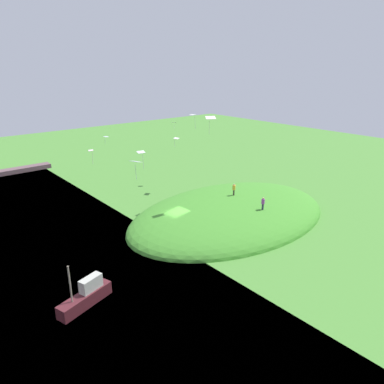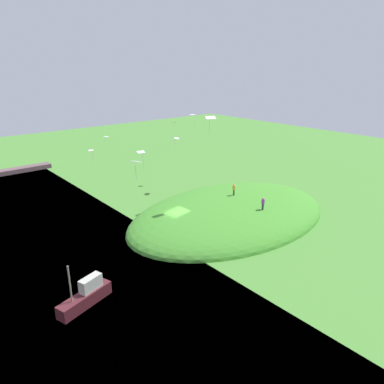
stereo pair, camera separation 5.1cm
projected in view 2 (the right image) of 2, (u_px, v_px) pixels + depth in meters
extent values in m
plane|color=#4A8934|center=(177.00, 229.00, 45.13)|extent=(160.00, 160.00, 0.00)
ellipsoid|color=#44912D|center=(230.00, 216.00, 48.83)|extent=(30.19, 19.91, 5.50)
cube|color=#4D1C21|center=(85.00, 299.00, 30.58)|extent=(5.22, 2.61, 1.15)
cube|color=#B3B4A7|center=(91.00, 283.00, 30.80)|extent=(2.18, 1.37, 1.19)
cylinder|color=gray|center=(70.00, 284.00, 28.83)|extent=(0.14, 0.14, 3.30)
cube|color=#3B3226|center=(234.00, 192.00, 48.53)|extent=(0.19, 0.25, 0.77)
cylinder|color=gold|center=(234.00, 188.00, 48.30)|extent=(0.52, 0.52, 0.61)
sphere|color=tan|center=(234.00, 185.00, 48.16)|extent=(0.23, 0.23, 0.23)
cube|color=#2A2F45|center=(263.00, 207.00, 44.63)|extent=(0.13, 0.22, 0.78)
cylinder|color=purple|center=(263.00, 201.00, 44.40)|extent=(0.42, 0.42, 0.61)
sphere|color=tan|center=(263.00, 198.00, 44.25)|extent=(0.23, 0.23, 0.23)
cube|color=silver|center=(91.00, 150.00, 48.45)|extent=(0.96, 1.11, 0.07)
cylinder|color=silver|center=(93.00, 158.00, 48.98)|extent=(0.22, 0.09, 1.69)
cube|color=white|center=(177.00, 138.00, 56.23)|extent=(1.30, 1.22, 0.12)
cylinder|color=white|center=(175.00, 144.00, 56.64)|extent=(0.04, 0.10, 1.18)
cube|color=white|center=(192.00, 115.00, 47.77)|extent=(1.13, 0.95, 0.05)
cylinder|color=white|center=(195.00, 123.00, 48.08)|extent=(0.23, 0.07, 1.59)
cube|color=silver|center=(141.00, 152.00, 41.02)|extent=(0.96, 0.71, 0.19)
cylinder|color=silver|center=(143.00, 162.00, 41.21)|extent=(0.05, 0.11, 1.77)
cube|color=white|center=(211.00, 118.00, 42.85)|extent=(1.43, 1.28, 0.29)
cylinder|color=white|center=(209.00, 127.00, 43.41)|extent=(0.26, 0.28, 1.71)
cube|color=white|center=(106.00, 137.00, 53.45)|extent=(0.59, 0.84, 0.07)
cylinder|color=white|center=(105.00, 141.00, 53.70)|extent=(0.04, 0.12, 0.84)
cube|color=white|center=(174.00, 123.00, 59.76)|extent=(0.89, 0.84, 0.17)
cylinder|color=white|center=(174.00, 126.00, 59.85)|extent=(0.13, 0.04, 0.83)
cube|color=white|center=(136.00, 161.00, 38.97)|extent=(1.19, 1.39, 0.23)
cylinder|color=white|center=(136.00, 172.00, 39.28)|extent=(0.25, 0.21, 1.74)
cylinder|color=#4F392E|center=(150.00, 226.00, 44.43)|extent=(0.14, 0.14, 1.11)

